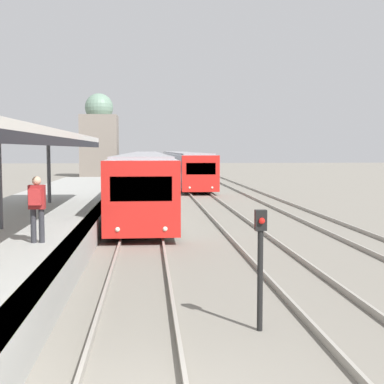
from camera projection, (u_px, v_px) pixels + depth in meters
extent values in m
cube|color=black|center=(67.00, 142.00, 15.66)|extent=(0.08, 19.55, 0.24)
cylinder|color=#47474C|center=(49.00, 172.00, 23.37)|extent=(0.16, 0.16, 2.66)
cylinder|color=#2D2D33|center=(33.00, 226.00, 13.33)|extent=(0.14, 0.14, 0.85)
cylinder|color=#2D2D33|center=(42.00, 226.00, 13.35)|extent=(0.14, 0.14, 0.85)
cube|color=maroon|center=(37.00, 197.00, 13.28)|extent=(0.40, 0.22, 0.60)
sphere|color=tan|center=(37.00, 181.00, 13.25)|extent=(0.22, 0.22, 0.22)
cube|color=#B22828|center=(35.00, 197.00, 13.08)|extent=(0.30, 0.18, 0.40)
cube|color=red|center=(141.00, 199.00, 17.84)|extent=(2.60, 0.70, 2.55)
cube|color=black|center=(141.00, 189.00, 17.48)|extent=(2.03, 0.04, 0.82)
sphere|color=#EFEACC|center=(118.00, 229.00, 17.51)|extent=(0.16, 0.16, 0.16)
sphere|color=#EFEACC|center=(165.00, 229.00, 17.64)|extent=(0.16, 0.16, 0.16)
cube|color=silver|center=(144.00, 183.00, 26.34)|extent=(2.60, 16.42, 2.55)
cube|color=gray|center=(143.00, 156.00, 26.23)|extent=(2.29, 16.09, 0.12)
cube|color=black|center=(144.00, 177.00, 26.32)|extent=(2.62, 15.10, 0.66)
cylinder|color=black|center=(114.00, 222.00, 21.04)|extent=(0.12, 0.70, 0.70)
cylinder|color=black|center=(171.00, 221.00, 21.22)|extent=(0.12, 0.70, 0.70)
cylinder|color=black|center=(126.00, 197.00, 31.65)|extent=(0.12, 0.70, 0.70)
cylinder|color=black|center=(163.00, 197.00, 31.83)|extent=(0.12, 0.70, 0.70)
cube|color=silver|center=(145.00, 170.00, 43.00)|extent=(2.60, 16.42, 2.55)
cube|color=gray|center=(145.00, 153.00, 42.89)|extent=(2.29, 16.09, 0.12)
cube|color=black|center=(145.00, 166.00, 42.98)|extent=(2.62, 15.10, 0.66)
cylinder|color=black|center=(129.00, 190.00, 37.70)|extent=(0.12, 0.70, 0.70)
cylinder|color=black|center=(161.00, 190.00, 37.88)|extent=(0.12, 0.70, 0.70)
cylinder|color=black|center=(134.00, 181.00, 48.31)|extent=(0.12, 0.70, 0.70)
cylinder|color=black|center=(158.00, 181.00, 48.49)|extent=(0.12, 0.70, 0.70)
cube|color=silver|center=(146.00, 164.00, 59.66)|extent=(2.60, 16.42, 2.55)
cube|color=gray|center=(146.00, 152.00, 59.55)|extent=(2.29, 16.09, 0.12)
cube|color=black|center=(146.00, 162.00, 59.64)|extent=(2.62, 15.10, 0.66)
cylinder|color=black|center=(135.00, 177.00, 54.36)|extent=(0.12, 0.70, 0.70)
cylinder|color=black|center=(157.00, 177.00, 54.54)|extent=(0.12, 0.70, 0.70)
cylinder|color=black|center=(137.00, 173.00, 64.97)|extent=(0.12, 0.70, 0.70)
cylinder|color=black|center=(156.00, 173.00, 65.14)|extent=(0.12, 0.70, 0.70)
cube|color=red|center=(200.00, 174.00, 36.95)|extent=(2.60, 0.70, 2.51)
cube|color=black|center=(201.00, 169.00, 36.60)|extent=(2.03, 0.04, 0.80)
sphere|color=#EFEACC|center=(190.00, 188.00, 36.63)|extent=(0.16, 0.16, 0.16)
sphere|color=#EFEACC|center=(212.00, 188.00, 36.76)|extent=(0.16, 0.16, 0.16)
cube|color=#A8ADB7|center=(191.00, 169.00, 45.04)|extent=(2.60, 15.58, 2.51)
cube|color=gray|center=(191.00, 154.00, 44.94)|extent=(2.29, 15.27, 0.12)
cube|color=black|center=(191.00, 166.00, 45.02)|extent=(2.62, 14.34, 0.65)
cylinder|color=black|center=(182.00, 187.00, 40.01)|extent=(0.12, 0.70, 0.70)
cylinder|color=black|center=(211.00, 187.00, 40.19)|extent=(0.12, 0.70, 0.70)
cylinder|color=black|center=(175.00, 180.00, 50.08)|extent=(0.12, 0.70, 0.70)
cylinder|color=black|center=(199.00, 180.00, 50.26)|extent=(0.12, 0.70, 0.70)
cube|color=#A8ADB7|center=(180.00, 164.00, 60.87)|extent=(2.60, 15.58, 2.51)
cube|color=gray|center=(180.00, 153.00, 60.77)|extent=(2.29, 15.27, 0.12)
cube|color=black|center=(180.00, 162.00, 60.85)|extent=(2.62, 14.34, 0.65)
cylinder|color=black|center=(172.00, 177.00, 55.84)|extent=(0.12, 0.70, 0.70)
cylinder|color=black|center=(193.00, 177.00, 56.02)|extent=(0.12, 0.70, 0.70)
cylinder|color=black|center=(169.00, 173.00, 65.91)|extent=(0.12, 0.70, 0.70)
cylinder|color=black|center=(186.00, 172.00, 66.09)|extent=(0.12, 0.70, 0.70)
cube|color=#A8ADB7|center=(173.00, 161.00, 76.70)|extent=(2.60, 15.58, 2.51)
cube|color=gray|center=(173.00, 152.00, 76.60)|extent=(2.29, 15.27, 0.12)
cube|color=black|center=(173.00, 159.00, 76.68)|extent=(2.62, 14.34, 0.65)
cylinder|color=black|center=(167.00, 171.00, 71.67)|extent=(0.12, 0.70, 0.70)
cylinder|color=black|center=(183.00, 171.00, 71.85)|extent=(0.12, 0.70, 0.70)
cylinder|color=black|center=(165.00, 168.00, 81.74)|extent=(0.12, 0.70, 0.70)
cylinder|color=black|center=(179.00, 168.00, 81.92)|extent=(0.12, 0.70, 0.70)
cylinder|color=black|center=(260.00, 281.00, 9.35)|extent=(0.10, 0.10, 1.78)
cube|color=black|center=(261.00, 220.00, 9.27)|extent=(0.20, 0.14, 0.36)
sphere|color=red|center=(262.00, 221.00, 9.18)|extent=(0.11, 0.11, 0.11)
cube|color=slate|center=(100.00, 146.00, 62.82)|extent=(4.27, 4.27, 7.19)
sphere|color=slate|center=(99.00, 107.00, 62.46)|extent=(3.29, 3.29, 3.29)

